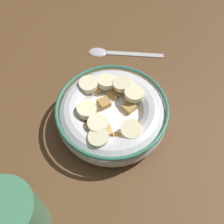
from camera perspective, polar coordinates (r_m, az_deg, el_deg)
ground_plane at (r=46.26cm, az=0.00°, el=-2.74°), size 92.87×92.87×2.00cm
cereal_bowl at (r=43.25cm, az=-0.03°, el=-0.30°), size 17.96×17.96×5.36cm
spoon at (r=55.49cm, az=-0.41°, el=12.68°), size 14.22×8.92×0.80cm
coffee_mug at (r=36.75cm, az=-20.81°, el=-20.30°), size 10.78×7.66×9.69cm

